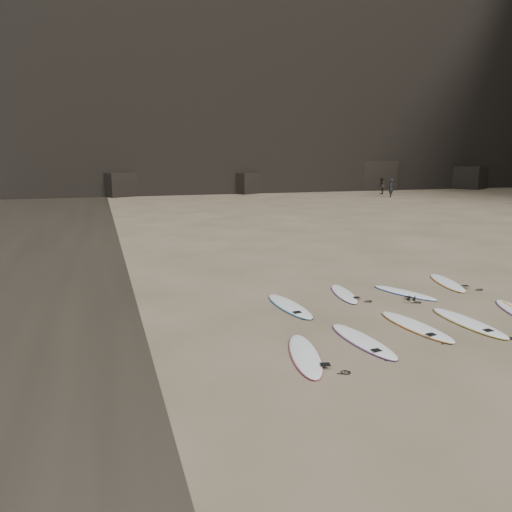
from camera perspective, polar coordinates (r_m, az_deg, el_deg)
The scene contains 12 objects.
ground at distance 13.74m, azimuth 18.92°, elevation -7.52°, with size 240.00×240.00×0.00m, color #897559.
headland at distance 69.17m, azimuth 11.48°, elevation 25.25°, with size 170.00×101.00×63.47m.
surfboard_0 at distance 11.15m, azimuth 5.62°, elevation -11.16°, with size 0.60×2.49×0.09m, color white.
surfboard_1 at distance 12.15m, azimuth 12.11°, elevation -9.41°, with size 0.60×2.51×0.09m, color white.
surfboard_2 at distance 13.47m, azimuth 17.79°, elevation -7.61°, with size 0.62×2.60×0.09m, color white.
surfboard_3 at distance 14.23m, azimuth 23.10°, elevation -6.97°, with size 0.63×2.62×0.09m, color white.
surfboard_5 at distance 14.51m, azimuth 3.85°, elevation -5.69°, with size 0.62×2.59×0.09m, color white.
surfboard_6 at distance 15.98m, azimuth 10.02°, elevation -4.25°, with size 0.53×2.21×0.08m, color white.
surfboard_7 at distance 16.55m, azimuth 16.62°, elevation -4.02°, with size 0.54×2.27×0.08m, color white.
surfboard_8 at distance 18.28m, azimuth 21.00°, elevation -2.84°, with size 0.60×2.49×0.09m, color white.
person_a at distance 54.14m, azimuth 15.13°, elevation 7.52°, with size 0.69×0.45×1.89m, color black.
person_b at distance 57.74m, azimuth 14.13°, elevation 7.79°, with size 0.92×0.72×1.90m, color black.
Camera 1 is at (-7.91, -10.37, 4.33)m, focal length 35.00 mm.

